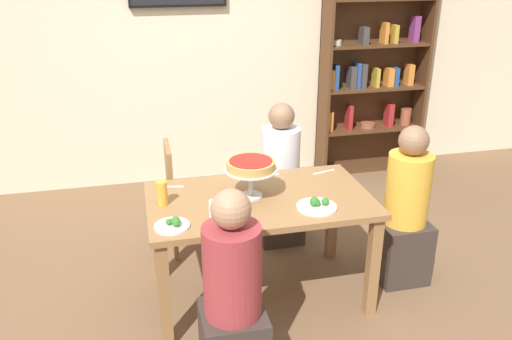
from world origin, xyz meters
TOP-DOWN VIEW (x-y plane):
  - ground_plane at (0.00, 0.00)m, footprint 12.00×12.00m
  - rear_partition at (0.00, 2.20)m, footprint 8.00×0.12m
  - dining_table at (0.00, 0.00)m, footprint 1.42×0.83m
  - bookshelf at (1.69, 2.02)m, footprint 1.10×0.30m
  - diner_near_left at (-0.32, -0.72)m, footprint 0.34×0.34m
  - diner_far_right at (0.34, 0.71)m, footprint 0.34×0.34m
  - diner_head_east at (1.03, -0.02)m, footprint 0.34×0.34m
  - chair_far_left at (-0.41, 0.74)m, footprint 0.40×0.40m
  - deep_dish_pizza_stand at (-0.05, 0.03)m, footprint 0.34×0.34m
  - salad_plate_near_diner at (-0.57, -0.27)m, footprint 0.20×0.20m
  - salad_plate_far_diner at (0.31, -0.22)m, footprint 0.25×0.25m
  - beer_glass_amber_tall at (-0.61, 0.04)m, footprint 0.07×0.07m
  - water_glass_clear_near at (-0.32, -0.20)m, footprint 0.07×0.07m
  - cutlery_fork_near at (0.13, 0.32)m, footprint 0.18×0.04m
  - cutlery_knife_near at (-0.54, 0.30)m, footprint 0.18×0.05m
  - cutlery_fork_far at (0.54, 0.30)m, footprint 0.18×0.06m

SIDE VIEW (x-z plane):
  - ground_plane at x=0.00m, z-range 0.00..0.00m
  - chair_far_left at x=-0.41m, z-range 0.05..0.92m
  - diner_near_left at x=-0.32m, z-range -0.08..1.07m
  - diner_far_right at x=0.34m, z-range -0.08..1.07m
  - diner_head_east at x=1.03m, z-range -0.08..1.07m
  - dining_table at x=0.00m, z-range 0.27..1.01m
  - cutlery_fork_near at x=0.13m, z-range 0.74..0.74m
  - cutlery_knife_near at x=-0.54m, z-range 0.74..0.74m
  - cutlery_fork_far at x=0.54m, z-range 0.74..0.74m
  - salad_plate_far_diner at x=0.31m, z-range 0.72..0.79m
  - salad_plate_near_diner at x=-0.57m, z-range 0.72..0.79m
  - water_glass_clear_near at x=-0.32m, z-range 0.74..0.84m
  - beer_glass_amber_tall at x=-0.61m, z-range 0.74..0.89m
  - deep_dish_pizza_stand at x=-0.05m, z-range 0.82..1.07m
  - bookshelf at x=1.69m, z-range 0.01..2.22m
  - rear_partition at x=0.00m, z-range 0.00..2.80m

